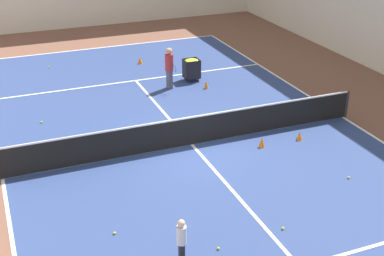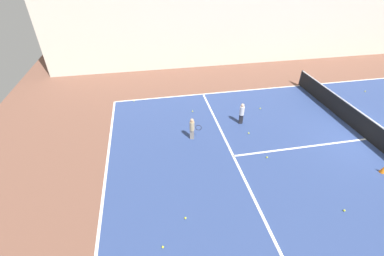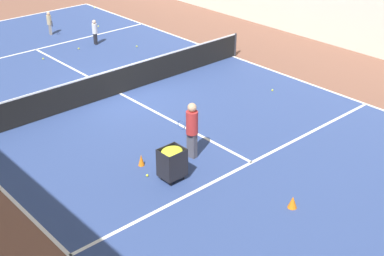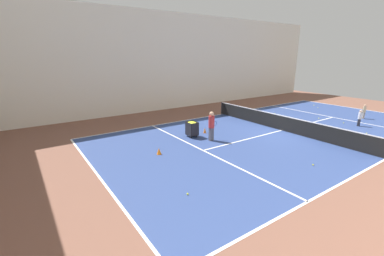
{
  "view_description": "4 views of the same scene",
  "coord_description": "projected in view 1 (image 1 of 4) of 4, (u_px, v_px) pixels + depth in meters",
  "views": [
    {
      "loc": [
        -5.66,
        -14.14,
        7.8
      ],
      "look_at": [
        0.0,
        0.0,
        0.59
      ],
      "focal_mm": 50.0,
      "sensor_mm": 36.0,
      "label": 1
    },
    {
      "loc": [
        7.77,
        -9.63,
        7.17
      ],
      "look_at": [
        -1.53,
        -7.87,
        0.6
      ],
      "focal_mm": 24.0,
      "sensor_mm": 36.0,
      "label": 2
    },
    {
      "loc": [
        9.79,
        14.8,
        7.8
      ],
      "look_at": [
        1.03,
        5.02,
        0.93
      ],
      "focal_mm": 50.0,
      "sensor_mm": 36.0,
      "label": 3
    },
    {
      "loc": [
        -9.79,
        13.86,
        4.71
      ],
      "look_at": [
        2.2,
        5.54,
        0.55
      ],
      "focal_mm": 24.0,
      "sensor_mm": 36.0,
      "label": 4
    }
  ],
  "objects": [
    {
      "name": "tennis_net",
      "position": [
        192.0,
        130.0,
        16.88
      ],
      "size": [
        11.89,
        0.1,
        0.99
      ],
      "color": "#2D2D33",
      "rests_on": "ground"
    },
    {
      "name": "coach_at_net",
      "position": [
        169.0,
        65.0,
        21.25
      ],
      "size": [
        0.38,
        0.67,
        1.68
      ],
      "rotation": [
        0.0,
        0.0,
        -1.44
      ],
      "color": "#4C4C56",
      "rests_on": "ground"
    },
    {
      "name": "court_playing_area",
      "position": [
        192.0,
        145.0,
        17.1
      ],
      "size": [
        11.59,
        23.19,
        0.0
      ],
      "color": "navy",
      "rests_on": "ground"
    },
    {
      "name": "tennis_ball_10",
      "position": [
        42.0,
        122.0,
        18.59
      ],
      "size": [
        0.07,
        0.07,
        0.07
      ],
      "primitive_type": "sphere",
      "color": "yellow",
      "rests_on": "ground"
    },
    {
      "name": "line_sideline_right",
      "position": [
        343.0,
        117.0,
        19.05
      ],
      "size": [
        0.1,
        23.19,
        0.0
      ],
      "primitive_type": "cube",
      "color": "white",
      "rests_on": "ground"
    },
    {
      "name": "ground_plane",
      "position": [
        192.0,
        145.0,
        17.1
      ],
      "size": [
        35.97,
        35.97,
        0.0
      ],
      "primitive_type": "plane",
      "color": "brown"
    },
    {
      "name": "training_cone_2",
      "position": [
        206.0,
        84.0,
        21.55
      ],
      "size": [
        0.17,
        0.17,
        0.34
      ],
      "primitive_type": "cone",
      "color": "orange",
      "rests_on": "ground"
    },
    {
      "name": "training_cone_0",
      "position": [
        300.0,
        136.0,
        17.36
      ],
      "size": [
        0.19,
        0.19,
        0.29
      ],
      "primitive_type": "cone",
      "color": "orange",
      "rests_on": "ground"
    },
    {
      "name": "line_service_far",
      "position": [
        136.0,
        81.0,
        22.45
      ],
      "size": [
        11.59,
        0.1,
        0.0
      ],
      "primitive_type": "cube",
      "color": "white",
      "rests_on": "ground"
    },
    {
      "name": "tennis_ball_1",
      "position": [
        349.0,
        177.0,
        15.18
      ],
      "size": [
        0.07,
        0.07,
        0.07
      ],
      "primitive_type": "sphere",
      "color": "yellow",
      "rests_on": "ground"
    },
    {
      "name": "child_midcourt",
      "position": [
        182.0,
        238.0,
        11.65
      ],
      "size": [
        0.24,
        0.24,
        1.12
      ],
      "rotation": [
        0.0,
        0.0,
        1.49
      ],
      "color": "black",
      "rests_on": "ground"
    },
    {
      "name": "tennis_ball_9",
      "position": [
        49.0,
        67.0,
        23.95
      ],
      "size": [
        0.07,
        0.07,
        0.07
      ],
      "primitive_type": "sphere",
      "color": "yellow",
      "rests_on": "ground"
    },
    {
      "name": "tennis_ball_6",
      "position": [
        206.0,
        82.0,
        22.16
      ],
      "size": [
        0.07,
        0.07,
        0.07
      ],
      "primitive_type": "sphere",
      "color": "yellow",
      "rests_on": "ground"
    },
    {
      "name": "line_baseline_far",
      "position": [
        106.0,
        47.0,
        26.83
      ],
      "size": [
        11.59,
        0.1,
        0.0
      ],
      "primitive_type": "cube",
      "color": "white",
      "rests_on": "ground"
    },
    {
      "name": "ball_cart",
      "position": [
        192.0,
        65.0,
        22.21
      ],
      "size": [
        0.64,
        0.55,
        0.93
      ],
      "color": "black",
      "rests_on": "ground"
    },
    {
      "name": "training_cone_1",
      "position": [
        140.0,
        60.0,
        24.42
      ],
      "size": [
        0.23,
        0.23,
        0.32
      ],
      "primitive_type": "cone",
      "color": "orange",
      "rests_on": "ground"
    },
    {
      "name": "line_centre_service",
      "position": [
        192.0,
        145.0,
        17.1
      ],
      "size": [
        0.1,
        12.76,
        0.0
      ],
      "primitive_type": "cube",
      "color": "white",
      "rests_on": "ground"
    },
    {
      "name": "training_cone_3",
      "position": [
        262.0,
        142.0,
        16.89
      ],
      "size": [
        0.19,
        0.19,
        0.34
      ],
      "primitive_type": "cone",
      "color": "orange",
      "rests_on": "ground"
    },
    {
      "name": "line_sideline_left",
      "position": [
        3.0,
        179.0,
        15.15
      ],
      "size": [
        0.1,
        23.19,
        0.0
      ],
      "primitive_type": "cube",
      "color": "white",
      "rests_on": "ground"
    },
    {
      "name": "tennis_ball_7",
      "position": [
        115.0,
        233.0,
        12.82
      ],
      "size": [
        0.07,
        0.07,
        0.07
      ],
      "primitive_type": "sphere",
      "color": "yellow",
      "rests_on": "ground"
    },
    {
      "name": "tennis_ball_4",
      "position": [
        218.0,
        248.0,
        12.29
      ],
      "size": [
        0.07,
        0.07,
        0.07
      ],
      "primitive_type": "sphere",
      "color": "yellow",
      "rests_on": "ground"
    },
    {
      "name": "tennis_ball_2",
      "position": [
        283.0,
        228.0,
        12.99
      ],
      "size": [
        0.07,
        0.07,
        0.07
      ],
      "primitive_type": "sphere",
      "color": "yellow",
      "rests_on": "ground"
    }
  ]
}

